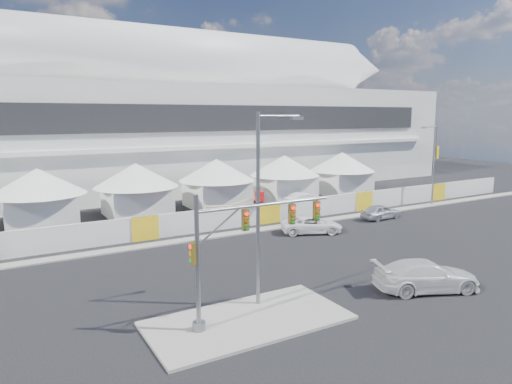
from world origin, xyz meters
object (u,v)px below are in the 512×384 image
sedan_silver (381,212)px  boom_lift (219,217)px  pickup_near (426,276)px  lot_car_a (305,200)px  traffic_mast (232,251)px  streetlight_median (262,196)px  pickup_curb (312,225)px  streetlight_curb (433,159)px

sedan_silver → boom_lift: bearing=69.0°
boom_lift → pickup_near: bearing=-55.4°
lot_car_a → boom_lift: 12.76m
sedan_silver → traffic_mast: (-23.22, -13.21, 3.02)m
streetlight_median → pickup_curb: bearing=43.6°
lot_car_a → streetlight_median: streetlight_median is taller
lot_car_a → traffic_mast: traffic_mast is taller
boom_lift → lot_car_a: bearing=39.7°
sedan_silver → streetlight_median: size_ratio=0.42×
traffic_mast → boom_lift: bearing=66.4°
pickup_curb → streetlight_curb: streetlight_curb is taller
traffic_mast → pickup_near: bearing=-8.2°
sedan_silver → traffic_mast: 26.88m
sedan_silver → pickup_near: 18.74m
pickup_curb → lot_car_a: 11.72m
traffic_mast → streetlight_curb: size_ratio=0.85×
pickup_curb → lot_car_a: size_ratio=1.12×
lot_car_a → traffic_mast: (-20.49, -22.10, 2.97)m
traffic_mast → streetlight_median: size_ratio=0.76×
sedan_silver → pickup_curb: pickup_curb is taller
sedan_silver → traffic_mast: traffic_mast is taller
pickup_near → traffic_mast: traffic_mast is taller
sedan_silver → lot_car_a: 9.30m
pickup_curb → lot_car_a: (6.45, 9.79, 0.04)m
pickup_near → streetlight_median: (-9.40, 3.01, 5.11)m
pickup_curb → pickup_near: 14.18m
pickup_near → lot_car_a: bearing=1.8°
pickup_curb → sedan_silver: bearing=-61.2°
streetlight_median → boom_lift: bearing=71.8°
pickup_near → traffic_mast: (-11.86, 1.71, 2.86)m
streetlight_curb → boom_lift: (-24.98, 3.37, -4.42)m
pickup_near → streetlight_median: size_ratio=0.60×
pickup_near → boom_lift: boom_lift is taller
streetlight_median → streetlight_curb: 33.76m
pickup_near → lot_car_a: size_ratio=1.30×
sedan_silver → boom_lift: size_ratio=0.66×
pickup_curb → streetlight_curb: bearing=-57.7°
pickup_curb → lot_car_a: bearing=-10.2°
sedan_silver → pickup_near: pickup_near is taller
sedan_silver → boom_lift: boom_lift is taller
pickup_curb → pickup_near: bearing=-165.6°
pickup_curb → boom_lift: (-5.86, 6.42, 0.13)m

